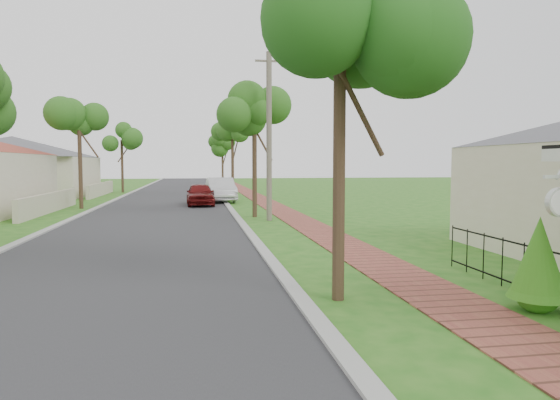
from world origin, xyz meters
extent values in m
plane|color=#226017|center=(0.00, 0.00, 0.00)|extent=(160.00, 160.00, 0.00)
cube|color=#28282B|center=(-3.00, 20.00, 0.00)|extent=(7.00, 120.00, 0.02)
cube|color=#9E9E99|center=(0.65, 20.00, 0.00)|extent=(0.30, 120.00, 0.10)
cube|color=#9E9E99|center=(-6.65, 20.00, 0.00)|extent=(0.30, 120.00, 0.10)
cube|color=#96513C|center=(3.25, 20.00, 0.00)|extent=(1.50, 120.00, 0.03)
cylinder|color=black|center=(4.90, 0.67, 0.50)|extent=(0.02, 0.02, 1.00)
cylinder|color=black|center=(4.90, 1.33, 0.50)|extent=(0.02, 0.02, 1.00)
cylinder|color=black|center=(4.90, 2.00, 0.50)|extent=(0.02, 0.02, 1.00)
cylinder|color=black|center=(4.90, 2.67, 0.50)|extent=(0.02, 0.02, 1.00)
cylinder|color=black|center=(4.90, 3.33, 0.50)|extent=(0.02, 0.02, 1.00)
cylinder|color=black|center=(4.90, 4.00, 0.50)|extent=(0.02, 0.02, 1.00)
cylinder|color=#382619|center=(1.50, 16.00, 2.27)|extent=(0.22, 0.22, 4.55)
sphere|color=#1E4E14|center=(1.50, 16.00, 4.68)|extent=(1.70, 1.70, 1.70)
cylinder|color=#382619|center=(1.50, 30.00, 2.45)|extent=(0.22, 0.22, 4.90)
sphere|color=#1E4E14|center=(1.50, 30.00, 5.04)|extent=(1.70, 1.70, 1.70)
cylinder|color=#382619|center=(1.50, 44.00, 2.10)|extent=(0.22, 0.22, 4.20)
sphere|color=#1E4E14|center=(1.50, 44.00, 4.32)|extent=(1.70, 1.70, 1.70)
cylinder|color=#382619|center=(-7.50, 22.00, 2.45)|extent=(0.22, 0.22, 4.90)
sphere|color=#1E4E14|center=(-7.50, 22.00, 5.04)|extent=(1.70, 1.70, 1.70)
cylinder|color=#382619|center=(-7.50, 38.00, 2.27)|extent=(0.22, 0.22, 4.55)
sphere|color=#1E4E14|center=(-7.50, 38.00, 4.68)|extent=(1.70, 1.70, 1.70)
sphere|color=#2B6514|center=(4.45, 0.33, 0.34)|extent=(0.76, 0.76, 0.76)
cone|color=#2B6514|center=(4.45, 0.33, 0.98)|extent=(0.87, 0.87, 1.26)
cube|color=#BFB299|center=(-8.60, 20.00, 0.50)|extent=(0.25, 10.00, 1.00)
cube|color=beige|center=(-15.00, 34.00, 1.50)|extent=(11.00, 10.00, 3.00)
pyramid|color=#4C4C51|center=(-15.00, 34.00, 3.80)|extent=(15.56, 15.56, 1.60)
cube|color=#BFB299|center=(-8.60, 34.00, 0.50)|extent=(0.25, 10.00, 1.00)
imported|color=#5F0E0E|center=(-0.96, 22.94, 0.67)|extent=(1.72, 3.97, 1.33)
imported|color=silver|center=(0.40, 25.83, 0.78)|extent=(1.94, 4.84, 1.56)
cylinder|color=#382619|center=(1.34, 1.58, 2.28)|extent=(0.22, 0.22, 4.55)
sphere|color=#255E1B|center=(1.34, 1.58, 4.68)|extent=(2.26, 2.26, 2.26)
cylinder|color=#6D6355|center=(1.96, 14.47, 3.65)|extent=(0.24, 0.24, 7.29)
cube|color=#6D6355|center=(1.96, 14.47, 6.89)|extent=(1.20, 0.08, 0.08)
cylinder|color=silver|center=(4.05, -0.60, 1.92)|extent=(0.44, 0.10, 0.44)
cylinder|color=white|center=(4.05, -0.54, 1.92)|extent=(0.37, 0.01, 0.37)
camera|label=1|loc=(-1.20, -7.08, 2.48)|focal=32.00mm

